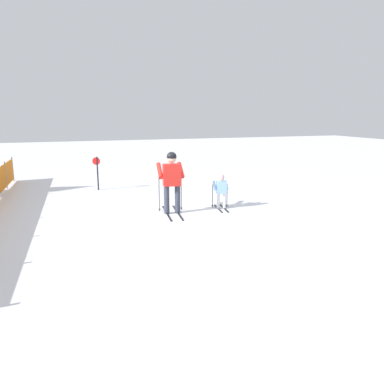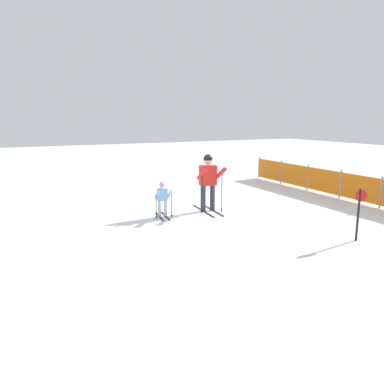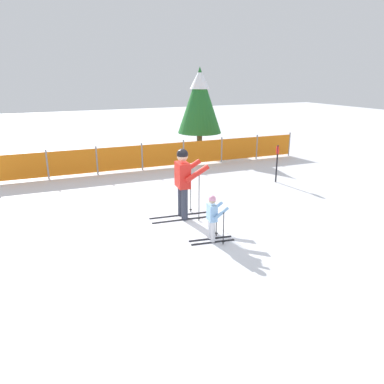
{
  "view_description": "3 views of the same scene",
  "coord_description": "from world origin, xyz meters",
  "px_view_note": "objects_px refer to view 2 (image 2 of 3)",
  "views": [
    {
      "loc": [
        -9.64,
        2.95,
        2.76
      ],
      "look_at": [
        -0.11,
        -0.32,
        0.64
      ],
      "focal_mm": 35.0,
      "sensor_mm": 36.0,
      "label": 1
    },
    {
      "loc": [
        9.9,
        -5.34,
        2.8
      ],
      "look_at": [
        0.47,
        -0.51,
        0.69
      ],
      "focal_mm": 35.0,
      "sensor_mm": 36.0,
      "label": 2
    },
    {
      "loc": [
        -3.22,
        -7.82,
        3.42
      ],
      "look_at": [
        0.08,
        -0.63,
        0.91
      ],
      "focal_mm": 35.0,
      "sensor_mm": 36.0,
      "label": 3
    }
  ],
  "objects_px": {
    "skier_adult": "(208,177)",
    "safety_fence": "(359,188)",
    "trail_marker": "(359,209)",
    "skier_child": "(162,197)"
  },
  "relations": [
    {
      "from": "skier_adult",
      "to": "safety_fence",
      "type": "bearing_deg",
      "value": 81.69
    },
    {
      "from": "safety_fence",
      "to": "trail_marker",
      "type": "bearing_deg",
      "value": -51.26
    },
    {
      "from": "skier_adult",
      "to": "skier_child",
      "type": "xyz_separation_m",
      "value": [
        0.01,
        -1.51,
        -0.45
      ]
    },
    {
      "from": "safety_fence",
      "to": "skier_child",
      "type": "bearing_deg",
      "value": -101.47
    },
    {
      "from": "trail_marker",
      "to": "skier_adult",
      "type": "bearing_deg",
      "value": -157.42
    },
    {
      "from": "skier_child",
      "to": "safety_fence",
      "type": "relative_size",
      "value": 0.09
    },
    {
      "from": "trail_marker",
      "to": "safety_fence",
      "type": "bearing_deg",
      "value": 128.74
    },
    {
      "from": "skier_adult",
      "to": "trail_marker",
      "type": "xyz_separation_m",
      "value": [
        4.03,
        1.68,
        -0.28
      ]
    },
    {
      "from": "skier_child",
      "to": "trail_marker",
      "type": "height_order",
      "value": "trail_marker"
    },
    {
      "from": "skier_adult",
      "to": "safety_fence",
      "type": "relative_size",
      "value": 0.15
    }
  ]
}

